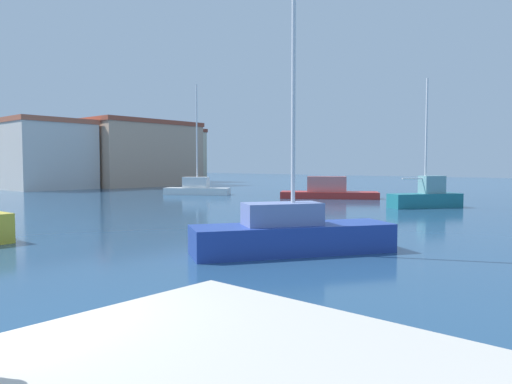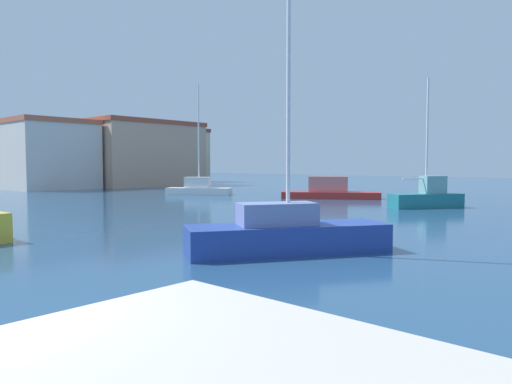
{
  "view_description": "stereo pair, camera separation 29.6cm",
  "coord_description": "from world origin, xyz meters",
  "px_view_note": "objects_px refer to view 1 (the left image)",
  "views": [
    {
      "loc": [
        -1.43,
        -5.2,
        2.6
      ],
      "look_at": [
        19.02,
        12.71,
        1.0
      ],
      "focal_mm": 33.46,
      "sensor_mm": 36.0,
      "label": 1
    },
    {
      "loc": [
        -1.23,
        -5.42,
        2.6
      ],
      "look_at": [
        19.02,
        12.71,
        1.0
      ],
      "focal_mm": 33.46,
      "sensor_mm": 36.0,
      "label": 2
    }
  ],
  "objects_px": {
    "sailboat_teal_far_left": "(426,196)",
    "sailboat_white_distant_north": "(197,188)",
    "sailboat_blue_center_channel": "(291,233)",
    "motorboat_red_mid_harbor": "(328,191)"
  },
  "relations": [
    {
      "from": "sailboat_blue_center_channel",
      "to": "motorboat_red_mid_harbor",
      "type": "bearing_deg",
      "value": 29.87
    },
    {
      "from": "sailboat_teal_far_left",
      "to": "sailboat_white_distant_north",
      "type": "height_order",
      "value": "sailboat_white_distant_north"
    },
    {
      "from": "motorboat_red_mid_harbor",
      "to": "sailboat_blue_center_channel",
      "type": "bearing_deg",
      "value": -150.13
    },
    {
      "from": "sailboat_teal_far_left",
      "to": "sailboat_white_distant_north",
      "type": "relative_size",
      "value": 0.82
    },
    {
      "from": "sailboat_teal_far_left",
      "to": "sailboat_white_distant_north",
      "type": "distance_m",
      "value": 19.45
    },
    {
      "from": "sailboat_teal_far_left",
      "to": "motorboat_red_mid_harbor",
      "type": "distance_m",
      "value": 8.97
    },
    {
      "from": "sailboat_teal_far_left",
      "to": "sailboat_blue_center_channel",
      "type": "bearing_deg",
      "value": -170.96
    },
    {
      "from": "motorboat_red_mid_harbor",
      "to": "sailboat_blue_center_channel",
      "type": "distance_m",
      "value": 22.65
    },
    {
      "from": "sailboat_white_distant_north",
      "to": "sailboat_blue_center_channel",
      "type": "bearing_deg",
      "value": -125.95
    },
    {
      "from": "sailboat_teal_far_left",
      "to": "sailboat_white_distant_north",
      "type": "xyz_separation_m",
      "value": [
        -0.95,
        19.42,
        -0.08
      ]
    }
  ]
}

